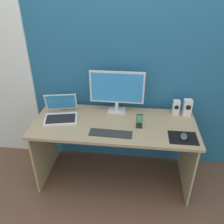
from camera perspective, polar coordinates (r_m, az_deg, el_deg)
The scene contains 12 objects.
ground_plane at distance 2.72m, azimuth 0.50°, elevation -15.48°, with size 8.00×8.00×0.00m, color brown.
wall_back at distance 2.41m, azimuth 1.65°, elevation 13.30°, with size 6.00×0.04×2.50m, color #235E85.
desk at distance 2.34m, azimuth 0.56°, elevation -5.50°, with size 1.58×0.66×0.72m.
monitor at distance 2.35m, azimuth 1.30°, elevation 5.48°, with size 0.55×0.14×0.44m.
speaker_right at distance 2.48m, azimuth 17.92°, elevation 1.09°, with size 0.08×0.08×0.17m.
speaker_near_monitor at distance 2.46m, azimuth 15.34°, elevation 1.10°, with size 0.07×0.07×0.15m.
laptop at distance 2.39m, azimuth -12.35°, elevation -0.24°, with size 0.37×0.36×0.22m.
fishbowl at distance 2.54m, azimuth -11.17°, elevation 2.55°, with size 0.15×0.15×0.15m, color silver.
keyboard_external at distance 2.11m, azimuth -0.33°, elevation -5.23°, with size 0.39×0.11×0.01m, color #2B2D2B.
mousepad at distance 2.15m, azimuth 16.92°, elevation -6.05°, with size 0.25×0.20×0.00m, color black.
mouse at distance 2.14m, azimuth 17.13°, elevation -5.73°, with size 0.06×0.10×0.04m, color #484953.
phone_in_dock at distance 2.20m, azimuth 6.68°, elevation -2.48°, with size 0.06×0.06×0.14m.
Camera 1 is at (0.19, -1.90, 1.95)m, focal length 37.48 mm.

